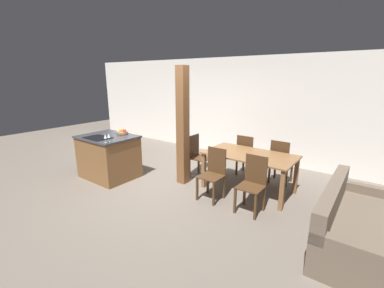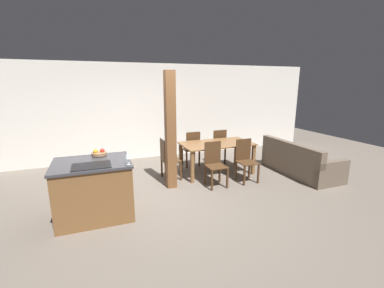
{
  "view_description": "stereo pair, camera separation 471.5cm",
  "coord_description": "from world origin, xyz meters",
  "views": [
    {
      "loc": [
        3.42,
        -3.57,
        2.2
      ],
      "look_at": [
        0.6,
        0.2,
        0.95
      ],
      "focal_mm": 24.0,
      "sensor_mm": 36.0,
      "label": 1
    },
    {
      "loc": [
        -1.2,
        -4.54,
        2.16
      ],
      "look_at": [
        0.6,
        0.2,
        0.95
      ],
      "focal_mm": 24.0,
      "sensor_mm": 36.0,
      "label": 2
    }
  ],
  "objects": [
    {
      "name": "dining_chair_far_right",
      "position": [
        1.87,
        1.56,
        0.49
      ],
      "size": [
        0.4,
        0.4,
        0.94
      ],
      "rotation": [
        0.0,
        0.0,
        3.14
      ],
      "color": "#472D19",
      "rests_on": "ground_plane"
    },
    {
      "name": "wine_glass_middle",
      "position": [
        -0.79,
        -0.65,
        1.07
      ],
      "size": [
        0.06,
        0.06,
        0.17
      ],
      "color": "silver",
      "rests_on": "kitchen_island"
    },
    {
      "name": "dining_chair_near_left",
      "position": [
        1.11,
        0.17,
        0.49
      ],
      "size": [
        0.4,
        0.4,
        0.94
      ],
      "color": "#472D19",
      "rests_on": "ground_plane"
    },
    {
      "name": "dining_chair_head_end",
      "position": [
        0.26,
        0.87,
        0.49
      ],
      "size": [
        0.4,
        0.4,
        0.94
      ],
      "rotation": [
        0.0,
        0.0,
        1.57
      ],
      "color": "#472D19",
      "rests_on": "ground_plane"
    },
    {
      "name": "timber_post",
      "position": [
        0.21,
        0.41,
        1.2
      ],
      "size": [
        0.2,
        0.2,
        2.4
      ],
      "color": "brown",
      "rests_on": "ground_plane"
    },
    {
      "name": "dining_chair_near_right",
      "position": [
        1.87,
        0.17,
        0.49
      ],
      "size": [
        0.4,
        0.4,
        0.94
      ],
      "color": "#472D19",
      "rests_on": "ground_plane"
    },
    {
      "name": "ground_plane",
      "position": [
        0.0,
        0.0,
        0.0
      ],
      "size": [
        16.0,
        16.0,
        0.0
      ],
      "primitive_type": "plane",
      "color": "#665B51"
    },
    {
      "name": "dining_chair_far_left",
      "position": [
        1.11,
        1.56,
        0.49
      ],
      "size": [
        0.4,
        0.4,
        0.94
      ],
      "rotation": [
        0.0,
        0.0,
        3.14
      ],
      "color": "#472D19",
      "rests_on": "ground_plane"
    },
    {
      "name": "wine_glass_near",
      "position": [
        -0.79,
        -0.73,
        1.07
      ],
      "size": [
        0.06,
        0.06,
        0.17
      ],
      "color": "silver",
      "rests_on": "kitchen_island"
    },
    {
      "name": "kitchen_island",
      "position": [
        -1.31,
        -0.33,
        0.47
      ],
      "size": [
        1.19,
        0.94,
        0.95
      ],
      "color": "brown",
      "rests_on": "ground_plane"
    },
    {
      "name": "couch",
      "position": [
        3.35,
        0.11,
        0.27
      ],
      "size": [
        0.86,
        1.93,
        0.8
      ],
      "rotation": [
        0.0,
        0.0,
        1.57
      ],
      "color": "brown",
      "rests_on": "ground_plane"
    },
    {
      "name": "fruit_bowl",
      "position": [
        -1.19,
        -0.01,
        0.99
      ],
      "size": [
        0.25,
        0.25,
        0.11
      ],
      "color": "#99704C",
      "rests_on": "kitchen_island"
    },
    {
      "name": "wall_back",
      "position": [
        0.0,
        2.84,
        1.35
      ],
      "size": [
        11.2,
        0.08,
        2.7
      ],
      "color": "silver",
      "rests_on": "ground_plane"
    },
    {
      "name": "dining_table",
      "position": [
        1.49,
        0.87,
        0.65
      ],
      "size": [
        1.7,
        0.95,
        0.75
      ],
      "color": "brown",
      "rests_on": "ground_plane"
    }
  ]
}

